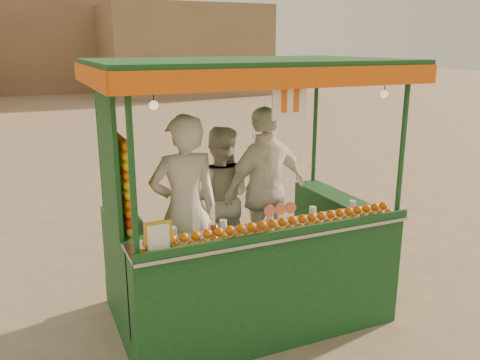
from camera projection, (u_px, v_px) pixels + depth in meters
name	position (u px, v px, depth m)	size (l,w,h in m)	color
ground	(239.00, 302.00, 5.70)	(90.00, 90.00, 0.00)	#675D4A
building_right	(183.00, 50.00, 28.94)	(9.00, 6.00, 5.00)	#846A4B
building_center	(12.00, 33.00, 30.45)	(14.00, 7.00, 7.00)	#846A4B
juice_cart	(244.00, 242.00, 5.15)	(3.00, 1.94, 2.72)	#103B18
vendor_left	(185.00, 210.00, 4.91)	(0.71, 0.47, 1.92)	beige
vendor_middle	(220.00, 198.00, 5.72)	(1.00, 0.92, 1.67)	beige
vendor_right	(266.00, 190.00, 5.65)	(1.18, 0.69, 1.89)	white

